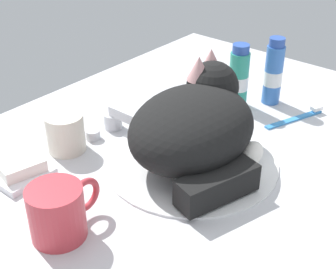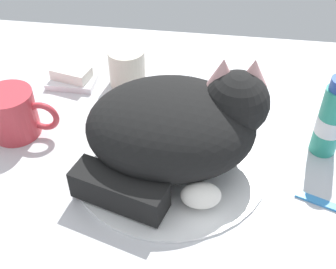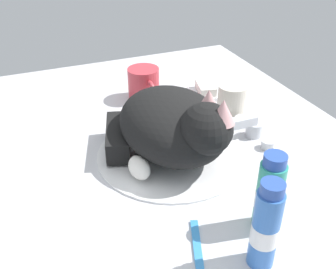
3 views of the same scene
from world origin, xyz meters
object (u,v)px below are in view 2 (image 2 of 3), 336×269
Objects in this scene: rinse_cup at (127,67)px; soap_bar at (71,73)px; faucet at (184,84)px; cat at (179,126)px; coffee_mug at (14,114)px; toothpaste_bottle at (331,119)px.

soap_bar is at bearing -171.49° from rinse_cup.
rinse_cup reaches higher than faucet.
cat reaches higher than coffee_mug.
soap_bar is at bearing 178.51° from faucet.
rinse_cup reaches higher than soap_bar.
cat reaches higher than soap_bar.
rinse_cup is 1.00× the size of soap_bar.
toothpaste_bottle is at bearing -26.64° from faucet.
toothpaste_bottle reaches higher than rinse_cup.
rinse_cup is at bearing 169.02° from faucet.
soap_bar is 0.52× the size of toothpaste_bottle.
toothpaste_bottle is at bearing 3.09° from coffee_mug.
coffee_mug is at bearing -150.77° from faucet.
faucet is 11.28cm from rinse_cup.
cat is 27.80cm from coffee_mug.
soap_bar is at bearing 140.94° from cat.
faucet is at bearing -10.98° from rinse_cup.
cat reaches higher than rinse_cup.
rinse_cup is at bearing 157.98° from toothpaste_bottle.
cat is 3.94× the size of soap_bar.
coffee_mug is at bearing -132.10° from rinse_cup.
cat is at bearing -39.06° from soap_bar.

